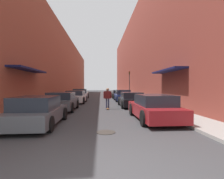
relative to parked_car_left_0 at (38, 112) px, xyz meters
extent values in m
plane|color=#38383A|center=(2.70, 17.40, -0.61)|extent=(120.96, 120.96, 0.00)
cube|color=gray|center=(-1.86, 22.90, -0.55)|extent=(1.80, 54.98, 0.12)
cube|color=gray|center=(7.26, 22.90, -0.55)|extent=(1.80, 54.98, 0.12)
cube|color=brown|center=(-4.76, 22.90, 4.61)|extent=(4.00, 54.98, 10.43)
cube|color=#141947|center=(-2.36, 5.03, 2.29)|extent=(1.00, 4.80, 0.12)
cube|color=brown|center=(10.16, 22.90, 6.50)|extent=(4.00, 54.98, 14.21)
cube|color=#141947|center=(7.76, 5.03, 2.29)|extent=(1.00, 4.80, 0.12)
cube|color=#515459|center=(0.00, 0.06, -0.16)|extent=(1.87, 4.10, 0.56)
cube|color=#232833|center=(0.00, -0.14, 0.40)|extent=(1.62, 2.14, 0.55)
cylinder|color=black|center=(-0.88, 1.32, -0.30)|extent=(0.18, 0.62, 0.62)
cylinder|color=black|center=(0.88, 1.32, -0.30)|extent=(0.18, 0.62, 0.62)
cylinder|color=black|center=(-0.88, -1.20, -0.30)|extent=(0.18, 0.62, 0.62)
cylinder|color=black|center=(0.88, -1.20, -0.30)|extent=(0.18, 0.62, 0.62)
cube|color=#515459|center=(-0.02, 4.91, -0.10)|extent=(1.88, 3.99, 0.64)
cube|color=#232833|center=(-0.02, 4.71, 0.46)|extent=(1.65, 2.08, 0.48)
cylinder|color=black|center=(-0.93, 6.14, -0.27)|extent=(0.18, 0.68, 0.68)
cylinder|color=black|center=(0.89, 6.14, -0.27)|extent=(0.18, 0.68, 0.68)
cylinder|color=black|center=(-0.93, 3.68, -0.27)|extent=(0.18, 0.68, 0.68)
cylinder|color=black|center=(0.89, 3.68, -0.27)|extent=(0.18, 0.68, 0.68)
cube|color=silver|center=(0.17, 10.64, -0.10)|extent=(1.98, 4.45, 0.64)
cube|color=#232833|center=(0.17, 10.42, 0.45)|extent=(1.70, 2.33, 0.46)
cylinder|color=black|center=(-0.75, 12.01, -0.27)|extent=(0.18, 0.68, 0.68)
cylinder|color=black|center=(1.08, 12.01, -0.27)|extent=(0.18, 0.68, 0.68)
cylinder|color=black|center=(-0.75, 9.28, -0.27)|extent=(0.18, 0.68, 0.68)
cylinder|color=black|center=(1.08, 9.28, -0.27)|extent=(0.18, 0.68, 0.68)
cube|color=#B7B7BC|center=(-0.03, 16.15, -0.08)|extent=(2.02, 4.83, 0.67)
cube|color=#232833|center=(-0.03, 15.91, 0.52)|extent=(1.74, 2.53, 0.52)
cylinder|color=black|center=(-0.96, 17.63, -0.26)|extent=(0.18, 0.70, 0.70)
cylinder|color=black|center=(0.91, 17.63, -0.26)|extent=(0.18, 0.70, 0.70)
cylinder|color=black|center=(-0.96, 14.67, -0.26)|extent=(0.18, 0.70, 0.70)
cylinder|color=black|center=(0.91, 14.67, -0.26)|extent=(0.18, 0.70, 0.70)
cube|color=maroon|center=(5.42, 0.99, -0.12)|extent=(1.79, 4.63, 0.59)
cube|color=#232833|center=(5.42, 0.76, 0.43)|extent=(1.56, 2.41, 0.52)
cylinder|color=black|center=(4.57, 2.42, -0.26)|extent=(0.18, 0.69, 0.69)
cylinder|color=black|center=(6.28, 2.42, -0.26)|extent=(0.18, 0.69, 0.69)
cylinder|color=black|center=(4.57, -0.44, -0.26)|extent=(0.18, 0.69, 0.69)
cylinder|color=black|center=(6.28, -0.44, -0.26)|extent=(0.18, 0.69, 0.69)
cube|color=black|center=(5.30, 6.83, -0.17)|extent=(1.82, 4.14, 0.55)
cube|color=#232833|center=(5.30, 6.62, 0.37)|extent=(1.59, 2.16, 0.51)
cylinder|color=black|center=(4.42, 8.11, -0.31)|extent=(0.18, 0.60, 0.60)
cylinder|color=black|center=(6.19, 8.11, -0.31)|extent=(0.18, 0.60, 0.60)
cylinder|color=black|center=(4.42, 5.55, -0.31)|extent=(0.18, 0.60, 0.60)
cylinder|color=black|center=(6.19, 5.55, -0.31)|extent=(0.18, 0.60, 0.60)
cube|color=navy|center=(5.31, 12.71, -0.12)|extent=(1.72, 4.55, 0.61)
cube|color=#232833|center=(5.31, 12.48, 0.45)|extent=(1.52, 2.37, 0.53)
cylinder|color=black|center=(4.46, 14.12, -0.28)|extent=(0.18, 0.66, 0.66)
cylinder|color=black|center=(6.15, 14.12, -0.28)|extent=(0.18, 0.66, 0.66)
cylinder|color=black|center=(4.46, 11.30, -0.28)|extent=(0.18, 0.66, 0.66)
cylinder|color=black|center=(6.15, 11.30, -0.28)|extent=(0.18, 0.66, 0.66)
cube|color=#232326|center=(5.34, 18.31, -0.13)|extent=(1.87, 4.55, 0.57)
cube|color=#232833|center=(5.34, 18.08, 0.37)|extent=(1.62, 2.37, 0.42)
cylinder|color=black|center=(4.45, 19.71, -0.25)|extent=(0.18, 0.71, 0.71)
cylinder|color=black|center=(6.22, 19.71, -0.25)|extent=(0.18, 0.71, 0.71)
cylinder|color=black|center=(4.45, 16.91, -0.25)|extent=(0.18, 0.71, 0.71)
cylinder|color=black|center=(6.22, 16.91, -0.25)|extent=(0.18, 0.71, 0.71)
cube|color=brown|center=(3.25, 5.30, -0.54)|extent=(0.20, 0.78, 0.02)
cylinder|color=beige|center=(3.18, 5.55, -0.58)|extent=(0.03, 0.06, 0.06)
cylinder|color=beige|center=(3.33, 5.55, -0.58)|extent=(0.03, 0.06, 0.06)
cylinder|color=beige|center=(3.18, 5.05, -0.58)|extent=(0.03, 0.06, 0.06)
cylinder|color=beige|center=(3.33, 5.05, -0.58)|extent=(0.03, 0.06, 0.06)
cylinder|color=#2D3351|center=(3.18, 5.30, -0.17)|extent=(0.11, 0.11, 0.73)
cylinder|color=#2D3351|center=(3.33, 5.30, -0.17)|extent=(0.11, 0.11, 0.73)
cube|color=maroon|center=(3.25, 5.30, 0.47)|extent=(0.43, 0.20, 0.56)
sphere|color=#8C664C|center=(3.25, 5.30, 0.87)|extent=(0.23, 0.23, 0.23)
cylinder|color=maroon|center=(2.99, 5.30, 0.47)|extent=(0.09, 0.09, 0.53)
cylinder|color=maroon|center=(3.52, 5.30, 0.47)|extent=(0.09, 0.09, 0.53)
cylinder|color=#332D28|center=(2.94, -1.34, -0.60)|extent=(0.70, 0.70, 0.02)
cylinder|color=#2D2D2D|center=(6.93, 17.53, 1.43)|extent=(0.10, 0.10, 3.83)
cube|color=#332D0F|center=(6.93, 17.53, 3.11)|extent=(0.16, 0.16, 0.45)
sphere|color=red|center=(6.93, 17.44, 3.23)|extent=(0.11, 0.11, 0.11)
camera|label=1|loc=(2.76, -7.77, 1.09)|focal=28.00mm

